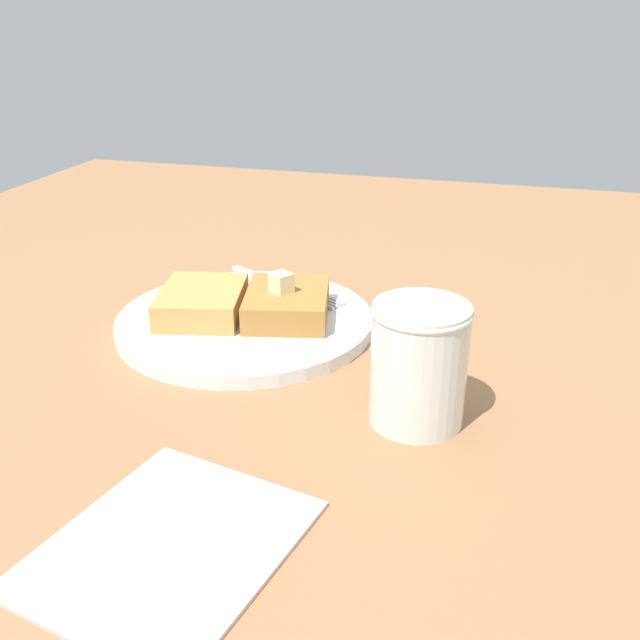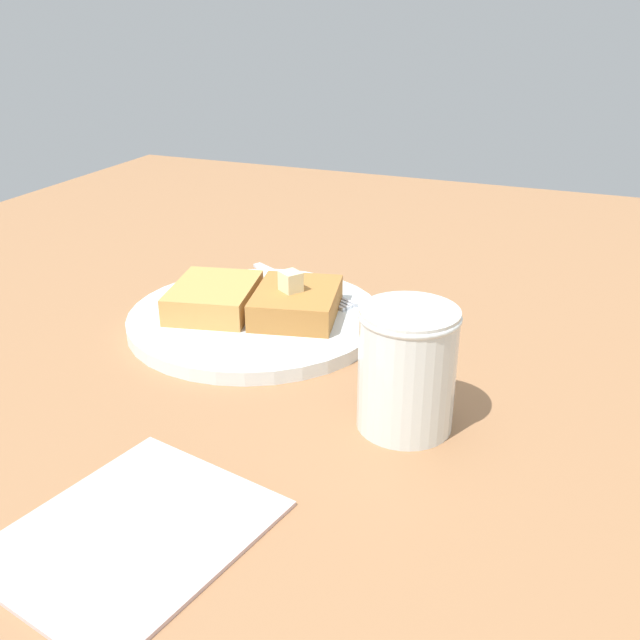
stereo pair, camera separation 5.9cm
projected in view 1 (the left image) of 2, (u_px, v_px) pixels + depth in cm
name	position (u px, v px, depth cm)	size (l,w,h in cm)	color
table_surface	(285.00, 310.00, 75.00)	(118.90, 118.90, 1.86)	#976944
plate	(245.00, 321.00, 68.42)	(24.52, 24.52, 1.28)	silver
toast_slice_left	(287.00, 304.00, 67.46)	(7.61, 9.43, 2.60)	#A96F34
toast_slice_middle	(202.00, 302.00, 67.85)	(7.61, 9.43, 2.60)	tan
butter_pat_primary	(281.00, 283.00, 66.32)	(1.88, 1.69, 1.88)	beige
fork	(290.00, 288.00, 74.11)	(14.73, 8.94, 0.36)	silver
syrup_jar	(418.00, 369.00, 51.98)	(7.27, 7.27, 9.31)	#5A2B0F
napkin	(169.00, 546.00, 41.05)	(12.91, 15.21, 0.30)	beige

